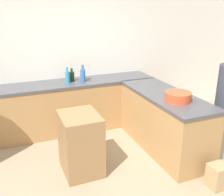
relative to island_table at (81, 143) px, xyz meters
name	(u,v)px	position (x,y,z in m)	size (l,w,h in m)	color
ground_plane	(106,180)	(0.24, -0.35, -0.43)	(14.00, 14.00, 0.00)	tan
wall_back	(66,56)	(0.24, 1.69, 0.92)	(8.00, 0.06, 2.70)	white
counter_back	(73,106)	(0.24, 1.35, 0.04)	(3.05, 0.65, 0.93)	tan
counter_peninsula	(164,121)	(1.42, 0.13, 0.04)	(0.69, 1.86, 0.93)	tan
island_table	(81,143)	(0.00, 0.00, 0.00)	(0.51, 0.63, 0.85)	#997047
mixing_bowl	(178,97)	(1.40, -0.22, 0.57)	(0.38, 0.38, 0.13)	#DB512D
wine_bottle_dark	(72,76)	(0.26, 1.40, 0.60)	(0.09, 0.09, 0.23)	black
dish_soap_bottle	(67,77)	(0.15, 1.30, 0.62)	(0.08, 0.08, 0.28)	#338CBF
water_bottle_blue	(83,75)	(0.42, 1.26, 0.63)	(0.09, 0.09, 0.31)	#386BB7
olive_oil_bottle	(83,74)	(0.45, 1.36, 0.62)	(0.09, 0.09, 0.29)	#475B1E
paper_bag	(218,176)	(1.52, -1.02, -0.27)	(0.24, 0.22, 0.32)	tan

